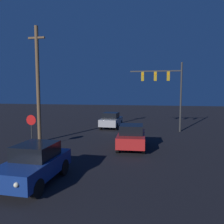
# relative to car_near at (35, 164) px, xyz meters

# --- Properties ---
(car_near) EXTENTS (1.93, 3.94, 1.71)m
(car_near) POSITION_rel_car_near_xyz_m (0.00, 0.00, 0.00)
(car_near) COLOR navy
(car_near) RESTS_ON ground_plane
(car_mid) EXTENTS (2.04, 3.99, 1.71)m
(car_mid) POSITION_rel_car_near_xyz_m (3.57, 6.49, 0.00)
(car_mid) COLOR #B21E1E
(car_mid) RESTS_ON ground_plane
(car_far) EXTENTS (2.01, 3.98, 1.71)m
(car_far) POSITION_rel_car_near_xyz_m (0.55, 14.61, 0.00)
(car_far) COLOR #99999E
(car_far) RESTS_ON ground_plane
(traffic_signal_mast) EXTENTS (5.08, 0.30, 6.79)m
(traffic_signal_mast) POSITION_rel_car_near_xyz_m (6.25, 13.84, 3.77)
(traffic_signal_mast) COLOR #2D2D2D
(traffic_signal_mast) RESTS_ON ground_plane
(stop_sign) EXTENTS (0.70, 0.07, 2.38)m
(stop_sign) POSITION_rel_car_near_xyz_m (-3.20, 5.11, 0.79)
(stop_sign) COLOR #2D2D2D
(stop_sign) RESTS_ON ground_plane
(utility_pole) EXTENTS (1.32, 0.28, 8.93)m
(utility_pole) POSITION_rel_car_near_xyz_m (-3.79, 7.21, 3.73)
(utility_pole) COLOR brown
(utility_pole) RESTS_ON ground_plane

